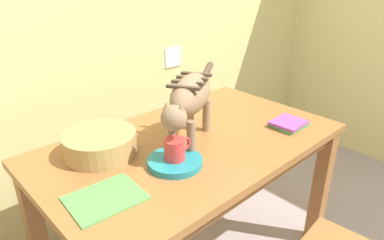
{
  "coord_description": "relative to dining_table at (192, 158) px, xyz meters",
  "views": [
    {
      "loc": [
        -0.94,
        0.06,
        1.46
      ],
      "look_at": [
        0.0,
        1.06,
        0.84
      ],
      "focal_mm": 32.21,
      "sensor_mm": 36.0,
      "label": 1
    }
  ],
  "objects": [
    {
      "name": "dining_table",
      "position": [
        0.0,
        0.0,
        0.0
      ],
      "size": [
        1.36,
        0.8,
        0.74
      ],
      "color": "#915D30",
      "rests_on": "ground_plane"
    },
    {
      "name": "saucer_bowl",
      "position": [
        -0.19,
        -0.11,
        0.1
      ],
      "size": [
        0.22,
        0.22,
        0.03
      ],
      "primitive_type": "cylinder",
      "color": "teal",
      "rests_on": "dining_table"
    },
    {
      "name": "coffee_mug",
      "position": [
        -0.19,
        -0.11,
        0.16
      ],
      "size": [
        0.12,
        0.08,
        0.09
      ],
      "color": "red",
      "rests_on": "saucer_bowl"
    },
    {
      "name": "wicker_basket",
      "position": [
        -0.36,
        0.17,
        0.14
      ],
      "size": [
        0.3,
        0.3,
        0.1
      ],
      "color": "tan",
      "rests_on": "dining_table"
    },
    {
      "name": "wall_rear",
      "position": [
        -0.0,
        0.69,
        0.6
      ],
      "size": [
        4.29,
        0.11,
        2.5
      ],
      "color": "#D6CD81",
      "rests_on": "ground_plane"
    },
    {
      "name": "magazine",
      "position": [
        -0.5,
        -0.11,
        0.09
      ],
      "size": [
        0.26,
        0.21,
        0.01
      ],
      "primitive_type": "cube",
      "rotation": [
        0.0,
        0.0,
        -0.07
      ],
      "color": "#53A84A",
      "rests_on": "dining_table"
    },
    {
      "name": "book_stack",
      "position": [
        0.44,
        -0.22,
        0.1
      ],
      "size": [
        0.17,
        0.15,
        0.03
      ],
      "color": "#4C984F",
      "rests_on": "dining_table"
    },
    {
      "name": "cat",
      "position": [
        -0.02,
        -0.01,
        0.3
      ],
      "size": [
        0.55,
        0.35,
        0.3
      ],
      "rotation": [
        0.0,
        0.0,
        2.1
      ],
      "color": "#8A6C4F",
      "rests_on": "dining_table"
    }
  ]
}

